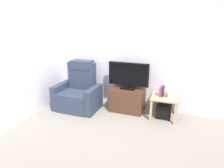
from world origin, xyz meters
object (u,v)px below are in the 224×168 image
at_px(television, 128,75).
at_px(game_console, 170,91).
at_px(book_middle, 163,91).
at_px(side_table, 165,100).
at_px(recliner_armchair, 79,92).
at_px(book_leftmost, 161,91).
at_px(tv_stand, 128,100).
at_px(subwoofer_box, 164,111).

distance_m(television, game_console, 0.94).
xyz_separation_m(television, book_middle, (0.76, -0.10, -0.24)).
xyz_separation_m(side_table, book_middle, (-0.05, -0.02, 0.18)).
relative_size(recliner_armchair, book_leftmost, 5.18).
distance_m(tv_stand, book_middle, 0.83).
bearing_deg(side_table, recliner_armchair, -174.45).
bearing_deg(recliner_armchair, book_leftmost, 5.16).
bearing_deg(tv_stand, side_table, -4.08).
height_order(recliner_armchair, game_console, recliner_armchair).
bearing_deg(book_middle, recliner_armchair, -174.90).
bearing_deg(book_leftmost, tv_stand, 173.77).
relative_size(television, game_console, 3.76).
bearing_deg(game_console, subwoofer_box, -173.66).
distance_m(subwoofer_box, book_middle, 0.44).
height_order(recliner_armchair, book_leftmost, recliner_armchair).
xyz_separation_m(television, game_console, (0.91, -0.07, -0.23)).
height_order(television, game_console, television).
bearing_deg(book_middle, game_console, 11.91).
bearing_deg(subwoofer_box, recliner_armchair, -174.45).
relative_size(television, subwoofer_box, 3.11).
bearing_deg(television, side_table, -5.42).
distance_m(book_leftmost, game_console, 0.19).
bearing_deg(television, recliner_armchair, -166.57).
distance_m(tv_stand, side_table, 0.83).
distance_m(recliner_armchair, book_leftmost, 1.84).
bearing_deg(game_console, book_middle, -168.09).
xyz_separation_m(television, recliner_armchair, (-1.11, -0.26, -0.45)).
relative_size(side_table, book_middle, 2.48).
distance_m(side_table, book_leftmost, 0.21).
xyz_separation_m(tv_stand, subwoofer_box, (0.82, -0.06, -0.11)).
height_order(recliner_armchair, book_middle, recliner_armchair).
xyz_separation_m(recliner_armchair, book_middle, (1.87, 0.17, 0.21)).
xyz_separation_m(tv_stand, book_leftmost, (0.72, -0.08, 0.32)).
height_order(subwoofer_box, book_middle, book_middle).
xyz_separation_m(book_leftmost, game_console, (0.19, 0.03, 0.01)).
xyz_separation_m(tv_stand, game_console, (0.91, -0.05, 0.34)).
height_order(side_table, subwoofer_box, side_table).
distance_m(book_leftmost, book_middle, 0.05).
height_order(tv_stand, television, television).
bearing_deg(recliner_armchair, tv_stand, 12.42).
bearing_deg(game_console, side_table, -173.66).
relative_size(book_middle, game_console, 0.91).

